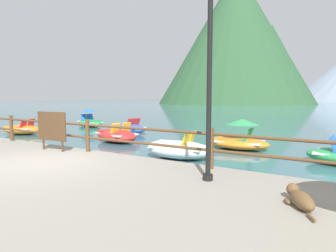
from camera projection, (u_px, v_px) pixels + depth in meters
ground_plane at (287, 110)px, 41.39m from camera, size 200.00×200.00×0.00m
dock_railing at (87, 133)px, 8.50m from camera, size 23.92×0.12×0.95m
lamp_post at (210, 50)px, 5.38m from camera, size 0.28×0.28×4.22m
sign_board at (52, 127)px, 8.62m from camera, size 1.18×0.12×1.19m
dog_resting at (300, 198)px, 4.29m from camera, size 0.55×1.01×0.26m
pedal_boat_0 at (116, 135)px, 12.85m from camera, size 2.70×2.00×0.89m
pedal_boat_2 at (239, 139)px, 11.08m from camera, size 2.37×1.44×1.18m
pedal_boat_3 at (178, 149)px, 9.44m from camera, size 2.41×1.52×0.90m
pedal_boat_4 at (23, 129)px, 15.44m from camera, size 2.40×1.88×0.84m
pedal_boat_5 at (90, 121)px, 19.31m from camera, size 2.70×1.74×1.21m
pedal_boat_6 at (129, 128)px, 15.63m from camera, size 2.49×1.56×0.88m
cliff_headland at (241, 42)px, 77.84m from camera, size 41.96×41.96×36.06m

